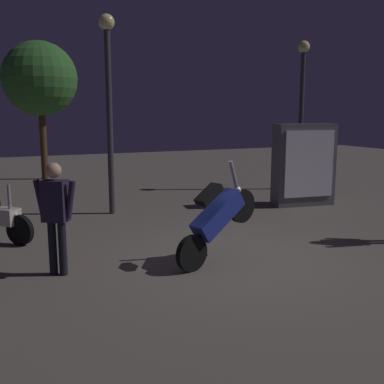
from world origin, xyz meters
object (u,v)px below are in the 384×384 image
motorcycle_blue_foreground (218,218)px  person_rider_beside (56,209)px  kiosk_billboard (304,165)px  streetlamp_near (302,95)px  streetlamp_far (109,88)px

motorcycle_blue_foreground → person_rider_beside: 2.46m
kiosk_billboard → streetlamp_near: bearing=-116.8°
person_rider_beside → streetlamp_far: bearing=-169.9°
streetlamp_near → kiosk_billboard: streetlamp_near is taller
person_rider_beside → kiosk_billboard: kiosk_billboard is taller
kiosk_billboard → motorcycle_blue_foreground: bearing=45.7°
streetlamp_near → kiosk_billboard: (-1.47, -2.13, -1.85)m
person_rider_beside → streetlamp_near: (8.03, 4.90, 1.90)m
person_rider_beside → kiosk_billboard: size_ratio=0.80×
streetlamp_far → motorcycle_blue_foreground: bearing=-81.7°
motorcycle_blue_foreground → streetlamp_near: 8.10m
motorcycle_blue_foreground → streetlamp_near: bearing=25.9°
motorcycle_blue_foreground → streetlamp_near: streetlamp_near is taller
kiosk_billboard → person_rider_beside: bearing=30.5°
motorcycle_blue_foreground → kiosk_billboard: (4.17, 3.27, 0.31)m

